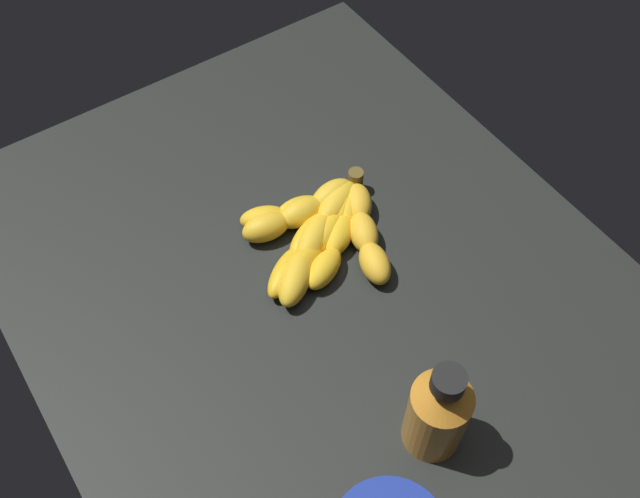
{
  "coord_description": "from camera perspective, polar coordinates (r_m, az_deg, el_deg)",
  "views": [
    {
      "loc": [
        -38.87,
        26.03,
        73.24
      ],
      "look_at": [
        1.66,
        -1.6,
        3.26
      ],
      "focal_mm": 40.47,
      "sensor_mm": 36.0,
      "label": 1
    }
  ],
  "objects": [
    {
      "name": "honey_bottle",
      "position": [
        0.73,
        9.35,
        -12.5
      ],
      "size": [
        6.2,
        6.2,
        13.97
      ],
      "color": "orange",
      "rests_on": "ground_plane"
    },
    {
      "name": "ground_plane",
      "position": [
        0.89,
        -0.25,
        -3.24
      ],
      "size": [
        84.5,
        67.79,
        4.5
      ],
      "primitive_type": "cube",
      "color": "black"
    },
    {
      "name": "banana_bunch",
      "position": [
        0.89,
        0.17,
        1.66
      ],
      "size": [
        19.35,
        20.25,
        3.53
      ],
      "color": "gold",
      "rests_on": "ground_plane"
    }
  ]
}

